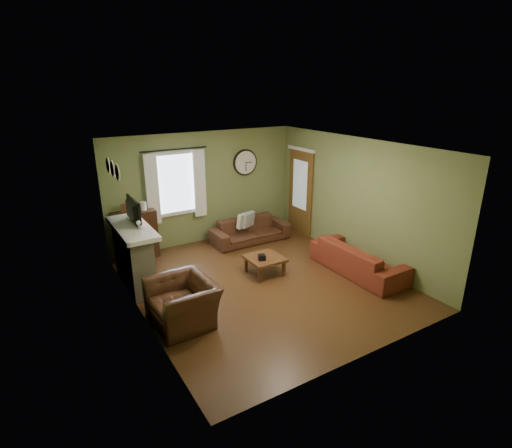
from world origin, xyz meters
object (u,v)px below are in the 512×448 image
bookshelf (136,235)px  sofa_red (358,258)px  armchair (183,302)px  coffee_table (265,265)px  sofa_brown (250,230)px

bookshelf → sofa_red: size_ratio=0.51×
armchair → coffee_table: (2.02, 0.77, -0.17)m
sofa_brown → coffee_table: 1.80m
sofa_brown → coffee_table: size_ratio=2.77×
bookshelf → coffee_table: bookshelf is taller
sofa_brown → sofa_red: 2.77m
bookshelf → coffee_table: bearing=-47.0°
bookshelf → armchair: (-0.06, -2.87, -0.18)m
bookshelf → sofa_red: (3.60, -3.01, -0.23)m
armchair → sofa_red: bearing=85.1°
bookshelf → coffee_table: 2.90m
sofa_brown → sofa_red: bearing=-68.8°
bookshelf → sofa_red: bookshelf is taller
sofa_brown → armchair: (-2.66, -2.45, 0.07)m
sofa_brown → armchair: size_ratio=1.76×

